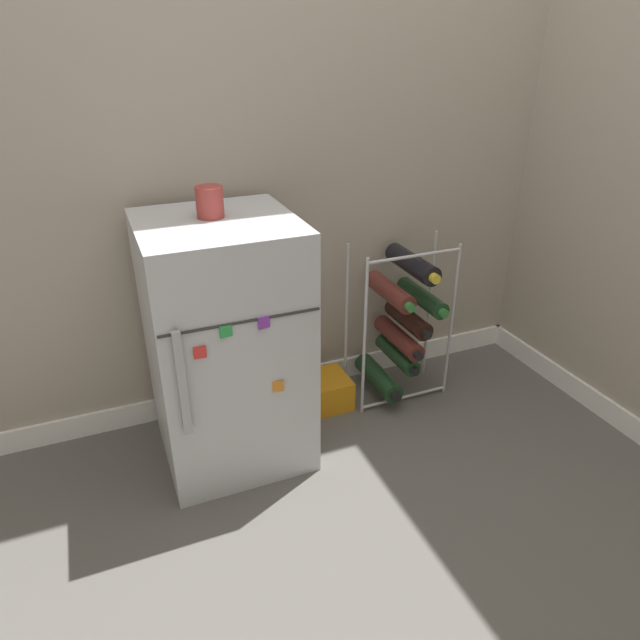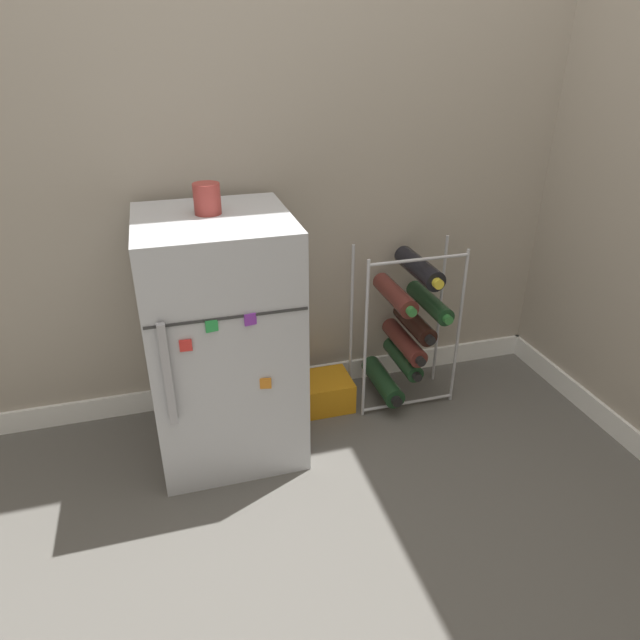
{
  "view_description": "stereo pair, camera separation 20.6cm",
  "coord_description": "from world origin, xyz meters",
  "px_view_note": "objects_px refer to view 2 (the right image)",
  "views": [
    {
      "loc": [
        -0.8,
        -1.4,
        1.35
      ],
      "look_at": [
        -0.09,
        0.3,
        0.43
      ],
      "focal_mm": 32.0,
      "sensor_mm": 36.0,
      "label": 1
    },
    {
      "loc": [
        -0.6,
        -1.47,
        1.35
      ],
      "look_at": [
        -0.09,
        0.3,
        0.43
      ],
      "focal_mm": 32.0,
      "sensor_mm": 36.0,
      "label": 2
    }
  ],
  "objects_px": {
    "fridge_top_cup": "(207,199)",
    "soda_box": "(321,392)",
    "wine_rack": "(406,326)",
    "mini_fridge": "(222,339)"
  },
  "relations": [
    {
      "from": "fridge_top_cup",
      "to": "soda_box",
      "type": "bearing_deg",
      "value": 11.78
    },
    {
      "from": "wine_rack",
      "to": "soda_box",
      "type": "relative_size",
      "value": 2.77
    },
    {
      "from": "wine_rack",
      "to": "mini_fridge",
      "type": "bearing_deg",
      "value": -173.28
    },
    {
      "from": "mini_fridge",
      "to": "fridge_top_cup",
      "type": "bearing_deg",
      "value": 100.43
    },
    {
      "from": "mini_fridge",
      "to": "soda_box",
      "type": "relative_size",
      "value": 3.61
    },
    {
      "from": "soda_box",
      "to": "mini_fridge",
      "type": "bearing_deg",
      "value": -163.22
    },
    {
      "from": "wine_rack",
      "to": "fridge_top_cup",
      "type": "height_order",
      "value": "fridge_top_cup"
    },
    {
      "from": "mini_fridge",
      "to": "wine_rack",
      "type": "xyz_separation_m",
      "value": [
        0.72,
        0.08,
        -0.1
      ]
    },
    {
      "from": "soda_box",
      "to": "fridge_top_cup",
      "type": "xyz_separation_m",
      "value": [
        -0.39,
        -0.08,
        0.84
      ]
    },
    {
      "from": "mini_fridge",
      "to": "soda_box",
      "type": "distance_m",
      "value": 0.54
    }
  ]
}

